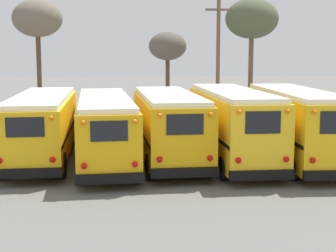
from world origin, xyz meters
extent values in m
plane|color=#66635E|center=(0.00, 0.00, 0.00)|extent=(160.00, 160.00, 0.00)
cube|color=yellow|center=(-5.69, 0.65, 1.57)|extent=(2.59, 10.39, 2.41)
cube|color=white|center=(-5.69, 0.65, 2.88)|extent=(2.39, 9.97, 0.20)
cube|color=black|center=(-5.65, -4.57, 0.54)|extent=(2.55, 0.22, 0.36)
cube|color=black|center=(-5.65, -4.55, 2.23)|extent=(1.37, 0.04, 0.72)
sphere|color=red|center=(-4.71, -4.57, 1.03)|extent=(0.22, 0.22, 0.22)
sphere|color=orange|center=(-4.71, -4.57, 2.56)|extent=(0.18, 0.18, 0.18)
cube|color=black|center=(-6.95, 0.64, 1.39)|extent=(0.12, 10.16, 0.14)
cube|color=black|center=(-4.43, 0.66, 1.39)|extent=(0.12, 10.16, 0.14)
cylinder|color=black|center=(-6.90, 4.52, 0.52)|extent=(0.29, 1.04, 1.04)
cylinder|color=black|center=(-4.56, 4.54, 0.52)|extent=(0.29, 1.04, 1.04)
cylinder|color=black|center=(-6.83, -3.24, 0.52)|extent=(0.29, 1.04, 1.04)
cylinder|color=black|center=(-4.49, -3.22, 0.52)|extent=(0.29, 1.04, 1.04)
cube|color=#EAAA0F|center=(-2.85, -0.14, 1.53)|extent=(2.79, 10.87, 2.40)
cube|color=white|center=(-2.85, -0.14, 2.84)|extent=(2.59, 10.43, 0.20)
cube|color=black|center=(-2.63, -5.57, 0.51)|extent=(2.42, 0.30, 0.36)
cube|color=black|center=(-2.63, -5.54, 2.19)|extent=(1.30, 0.08, 0.72)
sphere|color=red|center=(-3.52, -5.61, 0.99)|extent=(0.22, 0.22, 0.22)
sphere|color=orange|center=(-3.52, -5.61, 2.52)|extent=(0.18, 0.18, 0.18)
sphere|color=red|center=(-1.74, -5.54, 0.99)|extent=(0.22, 0.22, 0.22)
sphere|color=orange|center=(-1.74, -5.54, 2.52)|extent=(0.18, 0.18, 0.18)
cube|color=black|center=(-4.04, -0.19, 1.35)|extent=(0.44, 10.56, 0.14)
cube|color=black|center=(-1.65, -0.09, 1.35)|extent=(0.44, 10.56, 0.14)
cylinder|color=black|center=(-4.11, 3.91, 0.47)|extent=(0.32, 0.95, 0.94)
cylinder|color=black|center=(-1.91, 3.99, 0.47)|extent=(0.32, 0.95, 0.94)
cylinder|color=black|center=(-3.79, -4.27, 0.47)|extent=(0.32, 0.95, 0.94)
cylinder|color=black|center=(-1.58, -4.19, 0.47)|extent=(0.32, 0.95, 0.94)
cube|color=#EAAA0F|center=(0.00, -0.41, 1.62)|extent=(2.68, 9.33, 2.52)
cube|color=white|center=(0.00, -0.41, 2.98)|extent=(2.48, 8.95, 0.20)
cube|color=black|center=(0.10, -5.09, 0.54)|extent=(2.54, 0.25, 0.36)
cube|color=black|center=(0.10, -5.06, 2.32)|extent=(1.37, 0.06, 0.76)
sphere|color=red|center=(-0.83, -5.12, 1.06)|extent=(0.22, 0.22, 0.22)
sphere|color=orange|center=(-0.83, -5.12, 2.66)|extent=(0.18, 0.18, 0.18)
sphere|color=red|center=(1.03, -5.08, 1.06)|extent=(0.22, 0.22, 0.22)
sphere|color=orange|center=(1.03, -5.08, 2.66)|extent=(0.18, 0.18, 0.18)
cube|color=black|center=(-1.25, -0.44, 1.43)|extent=(0.22, 9.09, 0.14)
cube|color=black|center=(1.25, -0.38, 1.43)|extent=(0.22, 9.09, 0.14)
cylinder|color=black|center=(-1.23, 2.90, 0.52)|extent=(0.30, 1.04, 1.04)
cylinder|color=black|center=(1.09, 2.95, 0.52)|extent=(0.30, 1.04, 1.04)
cylinder|color=black|center=(-1.09, -3.77, 0.52)|extent=(0.30, 1.04, 1.04)
cylinder|color=black|center=(1.23, -3.72, 0.52)|extent=(0.30, 1.04, 1.04)
cube|color=yellow|center=(2.85, -0.87, 1.68)|extent=(2.38, 9.46, 2.71)
cube|color=white|center=(2.85, -0.87, 3.13)|extent=(2.19, 9.08, 0.20)
cube|color=black|center=(2.83, -5.64, 0.50)|extent=(2.40, 0.21, 0.36)
cube|color=black|center=(2.83, -5.61, 2.42)|extent=(1.30, 0.03, 0.81)
sphere|color=red|center=(1.95, -5.64, 1.07)|extent=(0.22, 0.22, 0.22)
sphere|color=orange|center=(1.95, -5.64, 2.81)|extent=(0.18, 0.18, 0.18)
sphere|color=red|center=(3.72, -5.65, 1.07)|extent=(0.22, 0.22, 0.22)
sphere|color=orange|center=(3.72, -5.65, 2.81)|extent=(0.18, 0.18, 0.18)
cube|color=black|center=(1.66, -0.87, 1.47)|extent=(0.05, 9.26, 0.14)
cube|color=black|center=(4.04, -0.88, 1.47)|extent=(0.05, 9.26, 0.14)
cylinder|color=black|center=(1.76, 2.55, 0.46)|extent=(0.28, 0.93, 0.93)
cylinder|color=black|center=(3.96, 2.55, 0.46)|extent=(0.28, 0.93, 0.93)
cylinder|color=black|center=(1.74, -4.29, 0.46)|extent=(0.28, 0.93, 0.93)
cylinder|color=black|center=(3.94, -4.30, 0.46)|extent=(0.28, 0.93, 0.93)
cube|color=yellow|center=(5.69, -1.16, 1.68)|extent=(2.78, 9.64, 2.71)
cube|color=white|center=(5.69, -1.16, 3.13)|extent=(2.57, 9.25, 0.20)
cube|color=black|center=(5.47, -5.97, 0.51)|extent=(2.39, 0.31, 0.36)
sphere|color=red|center=(4.59, -5.94, 1.07)|extent=(0.22, 0.22, 0.22)
sphere|color=orange|center=(4.59, -5.94, 2.81)|extent=(0.18, 0.18, 0.18)
cube|color=black|center=(4.51, -1.11, 1.48)|extent=(0.46, 9.34, 0.14)
cube|color=black|center=(6.87, -1.22, 1.48)|extent=(0.46, 9.34, 0.14)
cylinder|color=black|center=(4.77, 2.35, 0.47)|extent=(0.32, 0.95, 0.93)
cylinder|color=black|center=(6.94, 2.25, 0.47)|extent=(0.32, 0.95, 0.93)
cylinder|color=black|center=(4.44, -4.58, 0.47)|extent=(0.32, 0.95, 0.93)
cylinder|color=brown|center=(4.67, 11.05, 4.37)|extent=(0.26, 0.26, 8.75)
cube|color=brown|center=(4.67, 11.05, 7.70)|extent=(1.80, 0.14, 0.14)
cylinder|color=brown|center=(8.15, 15.42, 3.15)|extent=(0.37, 0.37, 6.30)
ellipsoid|color=#4C563D|center=(8.15, 15.42, 7.41)|extent=(4.02, 4.02, 3.02)
cylinder|color=brown|center=(-7.70, 14.98, 3.15)|extent=(0.35, 0.35, 6.31)
ellipsoid|color=#6B6051|center=(-7.70, 14.98, 7.29)|extent=(3.56, 3.56, 2.67)
cylinder|color=brown|center=(1.97, 17.58, 2.28)|extent=(0.33, 0.33, 4.55)
ellipsoid|color=#5B5447|center=(1.97, 17.58, 5.37)|extent=(2.99, 2.99, 2.24)
cylinder|color=#939399|center=(-7.27, 7.31, 0.70)|extent=(0.06, 0.06, 1.40)
cylinder|color=#939399|center=(-4.85, 7.31, 0.70)|extent=(0.06, 0.06, 1.40)
cylinder|color=#939399|center=(-2.42, 7.31, 0.70)|extent=(0.06, 0.06, 1.40)
cylinder|color=#939399|center=(0.00, 7.31, 0.70)|extent=(0.06, 0.06, 1.40)
cylinder|color=#939399|center=(2.42, 7.31, 0.70)|extent=(0.06, 0.06, 1.40)
cylinder|color=#939399|center=(4.85, 7.31, 0.70)|extent=(0.06, 0.06, 1.40)
cylinder|color=#939399|center=(7.27, 7.31, 0.70)|extent=(0.06, 0.06, 1.40)
cylinder|color=#939399|center=(9.69, 7.31, 0.70)|extent=(0.06, 0.06, 1.40)
cylinder|color=#939399|center=(0.00, 7.31, 1.40)|extent=(19.39, 0.04, 0.04)
camera|label=1|loc=(-2.55, -23.28, 4.92)|focal=55.00mm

